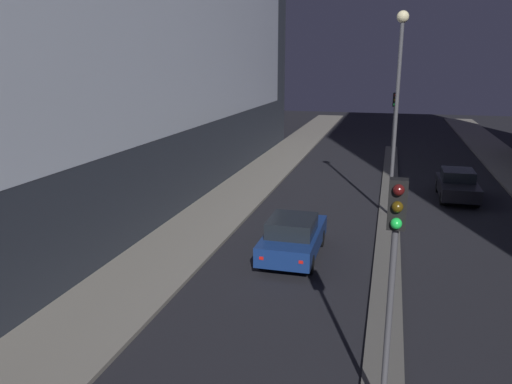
% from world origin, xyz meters
% --- Properties ---
extents(median_strip, '(0.91, 35.78, 0.11)m').
position_xyz_m(median_strip, '(0.00, 18.89, 0.06)').
color(median_strip, '#56544F').
rests_on(median_strip, ground).
extents(traffic_light_near, '(0.32, 0.42, 4.73)m').
position_xyz_m(traffic_light_near, '(0.00, 3.62, 3.58)').
color(traffic_light_near, '#4C4C51').
rests_on(traffic_light_near, median_strip).
extents(traffic_light_mid, '(0.32, 0.42, 4.73)m').
position_xyz_m(traffic_light_mid, '(0.00, 29.41, 3.58)').
color(traffic_light_mid, '#4C4C51').
rests_on(traffic_light_mid, median_strip).
extents(street_lamp, '(0.50, 0.50, 8.74)m').
position_xyz_m(street_lamp, '(0.00, 17.37, 5.89)').
color(street_lamp, '#4C4C51').
rests_on(street_lamp, median_strip).
extents(car_left_lane, '(1.84, 4.21, 1.55)m').
position_xyz_m(car_left_lane, '(-3.29, 11.45, 0.78)').
color(car_left_lane, navy).
rests_on(car_left_lane, ground).
extents(car_right_lane, '(1.81, 4.11, 1.49)m').
position_xyz_m(car_right_lane, '(3.29, 21.33, 0.75)').
color(car_right_lane, black).
rests_on(car_right_lane, ground).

